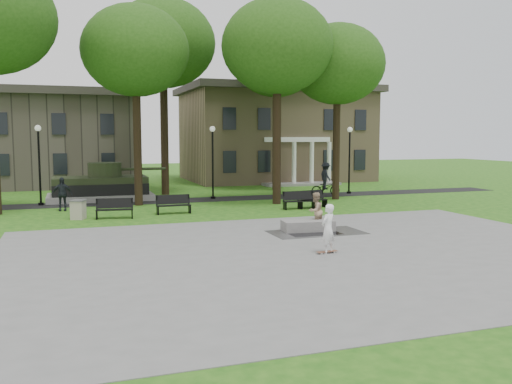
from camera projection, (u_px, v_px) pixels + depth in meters
ground at (272, 230)px, 23.71m from camera, size 120.00×120.00×0.00m
plaza at (322, 253)px, 19.01m from camera, size 22.00×16.00×0.02m
footpath at (207, 199)px, 35.00m from camera, size 44.00×2.60×0.01m
building_right at (274, 133)px, 50.96m from camera, size 17.00×12.00×8.60m
building_left at (35, 142)px, 44.73m from camera, size 15.00×10.00×7.20m
tree_1 at (135, 51)px, 31.22m from camera, size 6.20×6.20×11.63m
tree_2 at (277, 47)px, 31.88m from camera, size 6.60×6.60×12.16m
tree_3 at (338, 65)px, 34.35m from camera, size 6.00×6.00×11.19m
tree_4 at (163, 44)px, 37.06m from camera, size 7.20×7.20×13.50m
tree_5 at (276, 61)px, 40.34m from camera, size 6.40×6.40×12.44m
lamp_left at (39, 158)px, 31.77m from camera, size 0.36×0.36×4.73m
lamp_mid at (213, 156)px, 35.16m from camera, size 0.36×0.36×4.73m
lamp_right at (349, 154)px, 38.39m from camera, size 0.36×0.36×4.73m
tank_monument at (101, 187)px, 34.72m from camera, size 7.45×3.40×2.40m
puddle at (314, 233)px, 22.70m from camera, size 2.20×1.20×0.00m
concrete_block at (308, 226)px, 23.32m from camera, size 2.29×1.22×0.45m
skateboard at (327, 252)px, 18.84m from camera, size 0.80×0.28×0.07m
skateboarder at (328, 229)px, 18.79m from camera, size 0.75×0.68×1.73m
friend_watching at (315, 211)px, 23.66m from camera, size 0.98×0.91×1.62m
pedestrian_walker at (62, 194)px, 29.63m from camera, size 1.11×0.53×1.85m
cyclist at (326, 182)px, 37.14m from camera, size 2.13×1.21×2.31m
park_bench_0 at (114, 208)px, 26.91m from camera, size 1.84×0.74×1.00m
park_bench_1 at (173, 204)px, 28.57m from camera, size 1.81×0.55×1.00m
park_bench_2 at (299, 200)px, 30.41m from camera, size 1.82×0.62×1.00m
park_bench_3 at (312, 199)px, 30.91m from camera, size 1.85×0.84×1.00m
trash_bin at (78, 209)px, 26.65m from camera, size 0.87×0.87×0.96m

